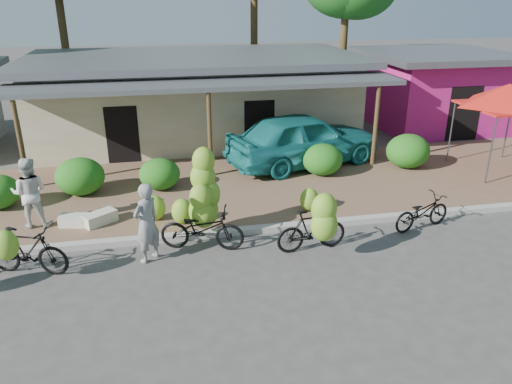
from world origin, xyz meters
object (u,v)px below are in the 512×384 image
bike_right (316,226)px  sack_far (75,220)px  red_canopy (508,95)px  bike_left (25,250)px  bystander (29,193)px  teal_van (303,139)px  bike_center (203,212)px  vendor (147,223)px  sack_near (100,218)px  bike_far_right (422,212)px

bike_right → sack_far: bearing=61.1°
red_canopy → sack_far: (-13.26, -1.71, -2.35)m
bike_left → bystander: size_ratio=1.03×
sack_far → bystander: size_ratio=0.41×
bystander → teal_van: bearing=-155.0°
bystander → teal_van: bystander is taller
bike_center → vendor: (-1.30, -0.52, 0.08)m
bike_left → bike_right: bike_right is taller
bike_left → sack_near: 2.51m
bike_center → sack_far: bike_center is taller
sack_near → vendor: size_ratio=0.46×
bike_center → bike_right: 2.67m
bike_right → vendor: bearing=77.3°
red_canopy → bike_right: (-7.63, -4.15, -1.89)m
sack_far → sack_near: bearing=-0.3°
vendor → red_canopy: bearing=154.9°
red_canopy → vendor: red_canopy is taller
sack_near → bystander: (-1.62, 0.20, 0.76)m
bike_center → bike_far_right: size_ratio=1.29×
red_canopy → bike_left: red_canopy is taller
red_canopy → bike_center: red_canopy is taller
red_canopy → sack_near: red_canopy is taller
red_canopy → bike_center: (-10.11, -3.15, -1.76)m
red_canopy → teal_van: red_canopy is taller
bike_far_right → sack_near: bike_far_right is taller
bike_far_right → bystander: bearing=63.4°
bike_right → sack_near: bike_right is taller
bike_left → bike_center: bearing=-61.4°
bike_far_right → bike_left: bearing=76.9°
vendor → sack_near: bearing=-100.5°
bike_right → bike_far_right: size_ratio=0.96×
bike_left → bystander: bearing=26.3°
bike_center → bike_right: bearing=-96.4°
bike_center → sack_far: bearing=81.0°
bike_center → bike_left: bearing=115.5°
bike_center → teal_van: bearing=-22.9°
bike_right → sack_far: 6.15m
bike_far_right → vendor: bearing=76.6°
teal_van → bike_right: bearing=150.1°
bike_far_right → bystander: (-9.74, 1.88, 0.58)m
sack_near → red_canopy: bearing=7.7°
vendor → sack_far: bearing=-89.5°
bike_center → bike_far_right: (5.57, -0.25, -0.40)m
sack_near → sack_far: size_ratio=1.13×
sack_far → bike_far_right: bearing=-10.9°
vendor → bike_center: bearing=158.8°
red_canopy → bike_left: (-13.96, -3.82, -2.01)m
bike_far_right → teal_van: bearing=2.0°
bike_far_right → sack_far: (-8.73, 1.69, -0.19)m
bike_far_right → teal_van: 5.47m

